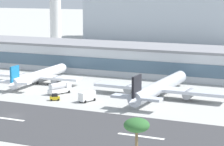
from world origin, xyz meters
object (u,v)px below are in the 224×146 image
distant_hotel_block (175,13)px  service_box_truck_2 (87,96)px  palm_tree_1 (137,127)px  terminal_building (141,59)px  airliner_blue_tail_gate_0 (38,76)px  service_fuel_truck_0 (60,88)px  service_baggage_tug_1 (55,97)px  airliner_black_tail_gate_1 (158,88)px

distant_hotel_block → service_box_truck_2: size_ratio=19.32×
distant_hotel_block → palm_tree_1: size_ratio=10.25×
terminal_building → airliner_blue_tail_gate_0: (-26.81, -38.57, -3.10)m
service_fuel_truck_0 → service_box_truck_2: (13.95, -6.65, -0.24)m
service_baggage_tug_1 → service_box_truck_2: service_box_truck_2 is taller
service_fuel_truck_0 → palm_tree_1: 81.53m
distant_hotel_block → service_baggage_tug_1: 197.41m
airliner_blue_tail_gate_0 → airliner_black_tail_gate_1: (49.78, -4.91, 0.41)m
airliner_blue_tail_gate_0 → service_baggage_tug_1: 30.23m
service_box_truck_2 → service_fuel_truck_0: bearing=-99.3°
airliner_blue_tail_gate_0 → distant_hotel_block: bearing=-3.8°
service_fuel_truck_0 → palm_tree_1: (52.76, -61.57, 8.51)m
airliner_blue_tail_gate_0 → palm_tree_1: bearing=-140.8°
airliner_blue_tail_gate_0 → service_baggage_tug_1: size_ratio=12.25×
distant_hotel_block → airliner_blue_tail_gate_0: size_ratio=2.85×
terminal_building → service_box_truck_2: size_ratio=27.51×
service_baggage_tug_1 → airliner_blue_tail_gate_0: bearing=-79.5°
terminal_building → service_fuel_truck_0: bearing=-100.9°
airliner_blue_tail_gate_0 → airliner_black_tail_gate_1: size_ratio=0.87×
service_fuel_truck_0 → service_baggage_tug_1: service_fuel_truck_0 is taller
service_fuel_truck_0 → palm_tree_1: size_ratio=0.73×
service_baggage_tug_1 → distant_hotel_block: bearing=-116.6°
distant_hotel_block → service_box_truck_2: distant_hotel_block is taller
service_baggage_tug_1 → palm_tree_1: bearing=100.3°
distant_hotel_block → palm_tree_1: bearing=-74.0°
terminal_building → service_fuel_truck_0: size_ratio=19.96×
airliner_black_tail_gate_1 → service_fuel_truck_0: airliner_black_tail_gate_1 is taller
terminal_building → service_fuel_truck_0: (-9.81, -50.84, -3.97)m
palm_tree_1 → service_fuel_truck_0: bearing=130.6°
distant_hotel_block → terminal_building: bearing=-78.3°
service_box_truck_2 → distant_hotel_block: bearing=-154.4°
terminal_building → airliner_black_tail_gate_1: 49.25m
service_fuel_truck_0 → distant_hotel_block: bearing=26.8°
terminal_building → service_baggage_tug_1: size_ratio=49.78×
airliner_blue_tail_gate_0 → service_fuel_truck_0: size_ratio=4.91×
service_box_truck_2 → service_baggage_tug_1: bearing=-57.6°
airliner_black_tail_gate_1 → service_box_truck_2: 23.52m
distant_hotel_block → airliner_black_tail_gate_1: 186.17m
airliner_blue_tail_gate_0 → palm_tree_1: (69.76, -73.85, 7.64)m
terminal_building → distant_hotel_block: 138.40m
service_baggage_tug_1 → palm_tree_1: palm_tree_1 is taller
terminal_building → airliner_blue_tail_gate_0: terminal_building is taller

